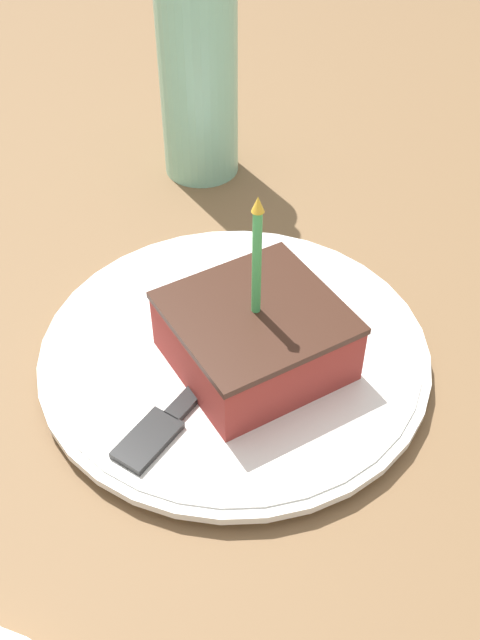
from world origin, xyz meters
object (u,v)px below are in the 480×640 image
at_px(cake_slice, 255,335).
at_px(fork, 191,394).
at_px(bottle, 198,71).
at_px(plate, 240,351).

distance_m(cake_slice, fork, 0.06).
distance_m(cake_slice, bottle, 0.28).
height_order(cake_slice, fork, cake_slice).
height_order(fork, bottle, bottle).
relative_size(fork, bottle, 0.63).
bearing_deg(fork, plate, 25.80).
bearing_deg(cake_slice, fork, -172.68).
xyz_separation_m(cake_slice, fork, (-0.05, -0.01, -0.02)).
distance_m(plate, fork, 0.06).
xyz_separation_m(fork, bottle, (0.15, 0.26, 0.08)).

